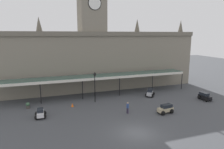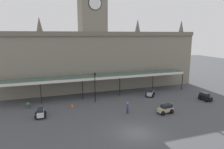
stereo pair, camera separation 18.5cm
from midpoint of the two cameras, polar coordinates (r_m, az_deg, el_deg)
ground_plane at (r=24.36m, az=7.02°, el=-15.80°), size 140.00×140.00×0.00m
station_building at (r=41.26m, az=-5.21°, el=4.93°), size 43.15×5.70×20.50m
entrance_canopy at (r=36.92m, az=-3.28°, el=-0.45°), size 33.93×3.26×3.74m
car_black_estate at (r=38.34m, az=24.54°, el=-5.70°), size 1.58×2.27×1.27m
car_silver_estate at (r=37.82m, az=10.71°, el=-5.08°), size 2.30×2.42×1.27m
car_beige_estate at (r=30.35m, az=14.79°, el=-9.36°), size 2.34×1.72×1.27m
car_white_sedan at (r=29.70m, az=-19.06°, el=-10.20°), size 1.55×2.07×1.19m
pedestrian_crossing_forecourt at (r=29.23m, az=4.52°, el=-9.10°), size 0.34×0.37×1.67m
victorian_lamppost at (r=33.40m, az=-4.61°, el=-2.56°), size 0.30×0.30×5.02m
traffic_cone at (r=32.56m, az=-10.77°, el=-8.27°), size 0.40×0.40×0.59m
planter_forecourt_centre at (r=33.70m, az=-22.12°, el=-7.89°), size 0.60×0.60×0.96m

